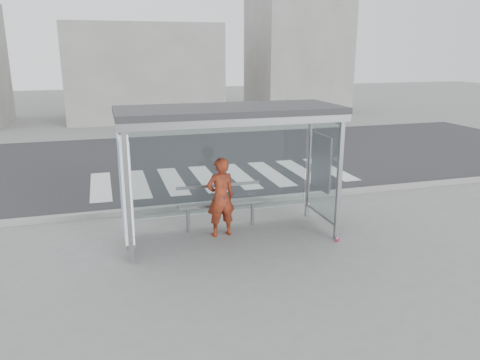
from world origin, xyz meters
name	(u,v)px	position (x,y,z in m)	size (l,w,h in m)	color
ground	(230,236)	(0.00, 0.00, 0.00)	(80.00, 80.00, 0.00)	slate
road	(176,161)	(0.00, 7.00, 0.00)	(30.00, 10.00, 0.01)	#242427
curb	(209,204)	(0.00, 1.95, 0.06)	(30.00, 0.18, 0.12)	gray
crosswalk	(223,177)	(1.00, 4.50, 0.00)	(7.55, 3.00, 0.00)	silver
bus_shelter	(210,140)	(-0.37, 0.06, 1.98)	(4.25, 1.65, 2.62)	gray
building_center	(143,72)	(0.00, 18.00, 2.50)	(8.00, 5.00, 5.00)	gray
building_right	(296,53)	(9.00, 18.00, 3.50)	(5.00, 5.00, 7.00)	gray
person	(221,197)	(-0.17, 0.12, 0.81)	(0.59, 0.39, 1.62)	#CD4C13
bench	(220,203)	(-0.08, 0.51, 0.55)	(1.80, 0.30, 0.93)	slate
soda_can	(337,240)	(1.96, -0.84, 0.03)	(0.07, 0.07, 0.12)	#CF3D72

